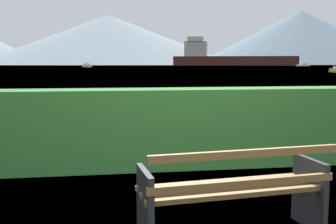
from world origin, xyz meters
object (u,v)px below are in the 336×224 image
Objects in this scene: cargo_ship_large at (225,58)px; park_bench at (234,193)px; sailboat_mid at (303,65)px; fishing_boat_near at (87,66)px.

park_bench is at bearing -106.55° from cargo_ship_large.
cargo_ship_large reaches higher than sailboat_mid.
park_bench is 0.19× the size of sailboat_mid.
cargo_ship_large is 156.74m from fishing_boat_near.
park_bench is 305.72m from cargo_ship_large.
cargo_ship_large is 12.73× the size of fishing_boat_near.
fishing_boat_near is 0.79× the size of sailboat_mid.
sailboat_mid is (113.08, 219.44, 0.21)m from park_bench.
cargo_ship_large is 78.21m from sailboat_mid.
cargo_ship_large is (87.10, 293.00, 5.66)m from park_bench.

